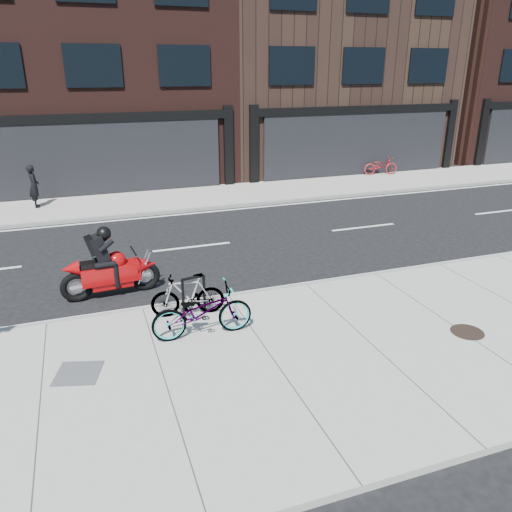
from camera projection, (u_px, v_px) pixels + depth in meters
name	position (u px, v px, depth m)	size (l,w,h in m)	color
ground	(208.00, 271.00, 13.51)	(120.00, 120.00, 0.00)	black
sidewalk_near	(276.00, 367.00, 9.08)	(60.00, 6.00, 0.13)	gray
sidewalk_far	(161.00, 200.00, 20.32)	(60.00, 3.50, 0.13)	gray
building_center	(83.00, 19.00, 23.08)	(12.00, 10.00, 14.50)	black
building_mideast	(316.00, 45.00, 27.17)	(12.00, 10.00, 12.50)	black
building_east	(492.00, 43.00, 30.82)	(10.00, 10.00, 13.00)	black
bike_rack	(194.00, 293.00, 10.63)	(0.54, 0.14, 0.92)	black
bicycle_front	(202.00, 312.00, 9.83)	(0.70, 2.01, 1.06)	gray
bicycle_rear	(188.00, 295.00, 10.66)	(0.45, 1.58, 0.95)	gray
motorcycle	(114.00, 267.00, 11.85)	(2.35, 0.61, 1.76)	black
pedestrian	(34.00, 186.00, 18.85)	(0.59, 0.39, 1.62)	black
bicycle_far	(381.00, 166.00, 24.70)	(0.59, 1.69, 0.89)	maroon
manhole_cover	(467.00, 332.00, 10.12)	(0.66, 0.66, 0.01)	black
utility_grate	(78.00, 373.00, 8.76)	(0.75, 0.75, 0.01)	#464649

